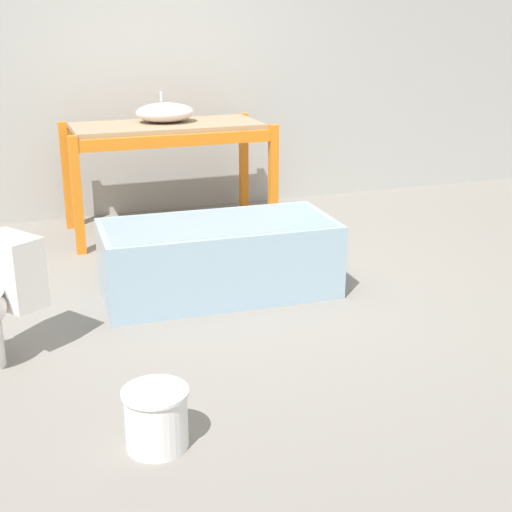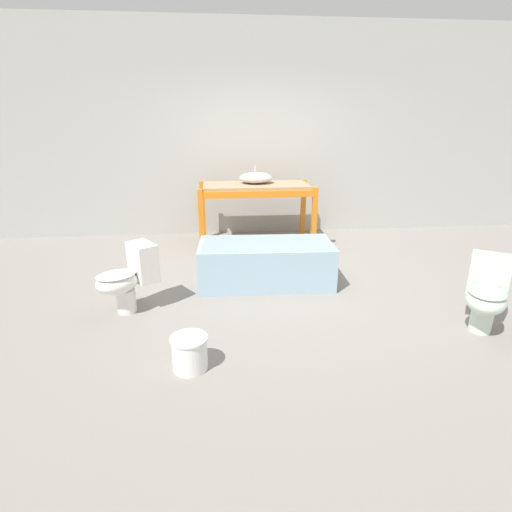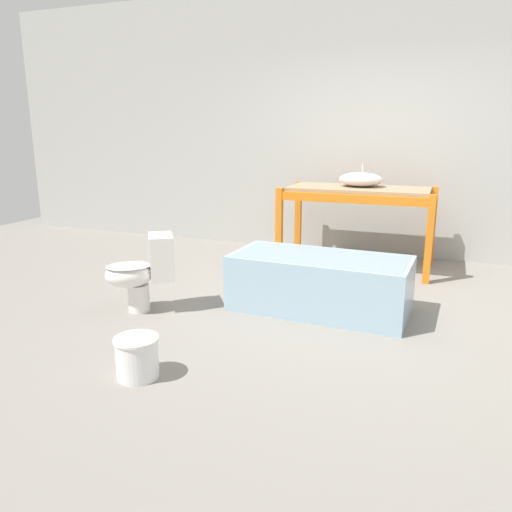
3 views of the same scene
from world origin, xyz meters
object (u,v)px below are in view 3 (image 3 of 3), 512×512
object	(u,v)px
toilet_far	(143,270)
bucket_white	(137,356)
sink_basin	(361,179)
bathtub_main	(320,279)

from	to	relation	value
toilet_far	bucket_white	world-z (taller)	toilet_far
sink_basin	bucket_white	distance (m)	3.40
toilet_far	sink_basin	bearing A→B (deg)	111.99
sink_basin	bucket_white	size ratio (longest dim) A/B	1.69
bathtub_main	bucket_white	world-z (taller)	bathtub_main
bathtub_main	toilet_far	world-z (taller)	toilet_far
sink_basin	bucket_white	world-z (taller)	sink_basin
bathtub_main	bucket_white	size ratio (longest dim) A/B	5.38
sink_basin	toilet_far	size ratio (longest dim) A/B	0.73
toilet_far	bucket_white	xyz separation A→B (m)	(0.64, -1.04, -0.22)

